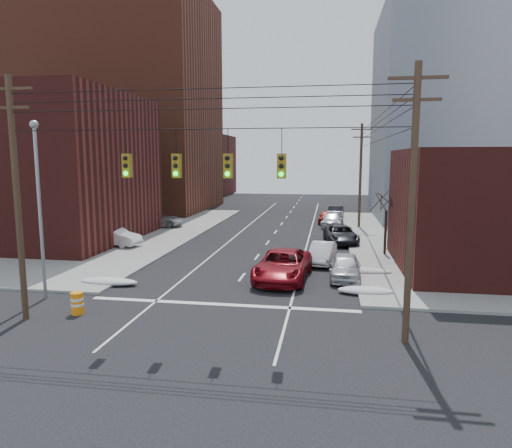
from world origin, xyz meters
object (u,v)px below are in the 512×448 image
(parked_car_b, at_px, (322,253))
(parked_car_c, at_px, (341,235))
(parked_car_a, at_px, (345,267))
(lot_car_c, at_px, (80,228))
(construction_barrel, at_px, (77,303))
(red_pickup, at_px, (283,265))
(lot_car_a, at_px, (114,237))
(lot_car_d, at_px, (97,222))
(parked_car_d, at_px, (332,220))
(parked_car_e, at_px, (327,217))
(parked_car_f, at_px, (335,213))
(lot_car_b, at_px, (158,220))

(parked_car_b, bearing_deg, parked_car_c, 87.26)
(parked_car_a, distance_m, parked_car_c, 12.11)
(lot_car_c, height_order, construction_barrel, lot_car_c)
(red_pickup, bearing_deg, lot_car_a, 155.78)
(red_pickup, xyz_separation_m, parked_car_c, (3.80, 12.91, -0.13))
(parked_car_b, height_order, lot_car_d, parked_car_b)
(parked_car_d, bearing_deg, construction_barrel, -105.67)
(parked_car_d, relative_size, parked_car_e, 1.20)
(parked_car_a, xyz_separation_m, lot_car_a, (-18.80, 7.17, 0.15))
(parked_car_f, distance_m, lot_car_d, 27.82)
(lot_car_c, bearing_deg, red_pickup, -135.03)
(parked_car_c, bearing_deg, parked_car_d, 86.72)
(parked_car_b, xyz_separation_m, lot_car_c, (-23.03, 7.65, 0.08))
(lot_car_a, bearing_deg, parked_car_d, -39.48)
(parked_car_f, height_order, construction_barrel, parked_car_f)
(parked_car_a, distance_m, parked_car_b, 4.34)
(lot_car_c, distance_m, lot_car_d, 4.75)
(lot_car_b, bearing_deg, lot_car_a, 173.32)
(parked_car_e, xyz_separation_m, lot_car_a, (-17.46, -17.47, 0.19))
(parked_car_a, distance_m, lot_car_b, 26.24)
(red_pickup, bearing_deg, parked_car_d, 86.00)
(red_pickup, bearing_deg, parked_car_a, 15.64)
(parked_car_b, bearing_deg, lot_car_c, 169.42)
(parked_car_c, bearing_deg, lot_car_d, 162.97)
(lot_car_b, bearing_deg, lot_car_d, 95.00)
(parked_car_b, relative_size, parked_car_f, 0.94)
(red_pickup, relative_size, parked_car_e, 1.51)
(parked_car_e, height_order, lot_car_b, lot_car_b)
(parked_car_a, bearing_deg, parked_car_d, 93.75)
(parked_car_f, height_order, lot_car_b, lot_car_b)
(parked_car_e, xyz_separation_m, lot_car_b, (-17.83, -6.73, 0.17))
(red_pickup, bearing_deg, lot_car_c, 152.60)
(parked_car_c, xyz_separation_m, construction_barrel, (-12.90, -20.72, -0.23))
(red_pickup, relative_size, parked_car_f, 1.37)
(parked_car_d, height_order, construction_barrel, parked_car_d)
(lot_car_d, bearing_deg, red_pickup, -145.97)
(parked_car_e, bearing_deg, lot_car_c, -147.27)
(parked_car_b, xyz_separation_m, construction_barrel, (-11.41, -12.69, -0.19))
(lot_car_a, bearing_deg, red_pickup, -106.65)
(parked_car_a, bearing_deg, red_pickup, -166.21)
(parked_car_d, relative_size, lot_car_b, 0.95)
(parked_car_e, bearing_deg, construction_barrel, -105.54)
(parked_car_b, relative_size, lot_car_d, 1.23)
(parked_car_c, xyz_separation_m, lot_car_b, (-19.17, 5.80, 0.13))
(parked_car_c, bearing_deg, parked_car_f, 83.68)
(parked_car_c, height_order, lot_car_b, lot_car_b)
(parked_car_a, height_order, parked_car_d, parked_car_a)
(parked_car_a, bearing_deg, parked_car_e, 95.02)
(construction_barrel, bearing_deg, parked_car_c, 58.09)
(red_pickup, distance_m, lot_car_b, 24.21)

